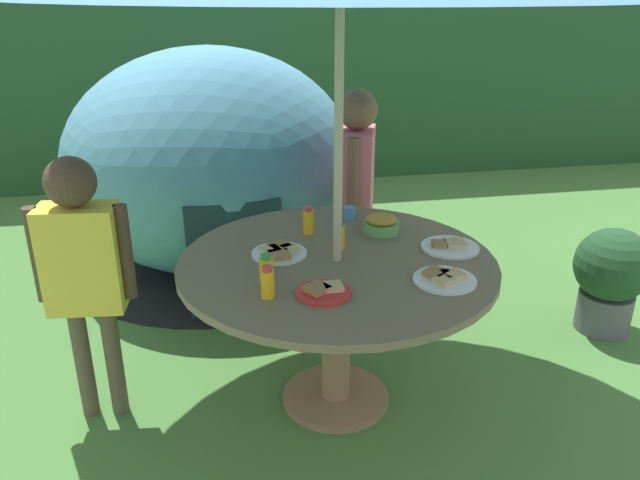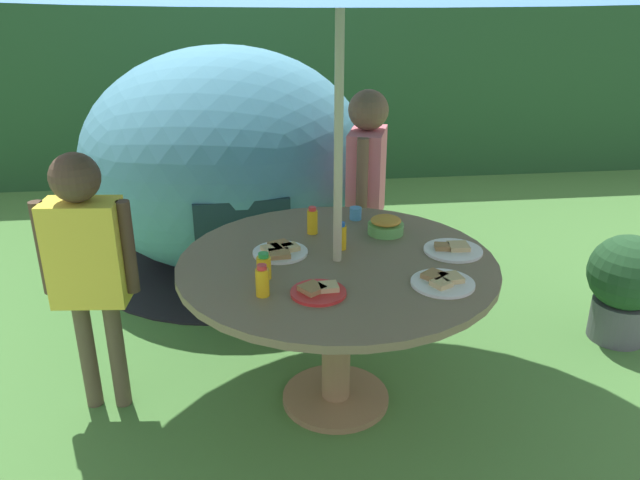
# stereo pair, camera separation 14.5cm
# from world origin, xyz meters

# --- Properties ---
(ground_plane) EXTENTS (10.00, 10.00, 0.02)m
(ground_plane) POSITION_xyz_m (0.00, 0.00, -0.01)
(ground_plane) COLOR #477A38
(hedge_backdrop) EXTENTS (9.00, 0.70, 1.80)m
(hedge_backdrop) POSITION_xyz_m (0.00, 3.74, 0.90)
(hedge_backdrop) COLOR #234C28
(hedge_backdrop) RESTS_ON ground_plane
(garden_table) EXTENTS (1.34, 1.34, 0.71)m
(garden_table) POSITION_xyz_m (0.00, 0.00, 0.58)
(garden_table) COLOR #93704C
(garden_table) RESTS_ON ground_plane
(wooden_chair) EXTENTS (0.60, 0.55, 0.89)m
(wooden_chair) POSITION_xyz_m (-0.25, 1.27, 0.51)
(wooden_chair) COLOR #93704C
(wooden_chair) RESTS_ON ground_plane
(dome_tent) EXTENTS (2.09, 2.09, 1.43)m
(dome_tent) POSITION_xyz_m (-0.49, 1.68, 0.71)
(dome_tent) COLOR teal
(dome_tent) RESTS_ON ground_plane
(potted_plant) EXTENTS (0.40, 0.40, 0.59)m
(potted_plant) POSITION_xyz_m (1.59, 0.36, 0.33)
(potted_plant) COLOR #595960
(potted_plant) RESTS_ON ground_plane
(child_in_pink_shirt) EXTENTS (0.28, 0.41, 1.27)m
(child_in_pink_shirt) POSITION_xyz_m (0.29, 0.90, 0.81)
(child_in_pink_shirt) COLOR brown
(child_in_pink_shirt) RESTS_ON ground_plane
(child_in_yellow_shirt) EXTENTS (0.40, 0.20, 1.18)m
(child_in_yellow_shirt) POSITION_xyz_m (-1.04, 0.10, 0.75)
(child_in_yellow_shirt) COLOR brown
(child_in_yellow_shirt) RESTS_ON ground_plane
(snack_bowl) EXTENTS (0.17, 0.17, 0.08)m
(snack_bowl) POSITION_xyz_m (0.27, 0.27, 0.75)
(snack_bowl) COLOR #66B259
(snack_bowl) RESTS_ON garden_table
(plate_far_left) EXTENTS (0.24, 0.24, 0.03)m
(plate_far_left) POSITION_xyz_m (-0.23, 0.10, 0.73)
(plate_far_left) COLOR white
(plate_far_left) RESTS_ON garden_table
(plate_center_back) EXTENTS (0.25, 0.25, 0.03)m
(plate_center_back) POSITION_xyz_m (0.51, 0.03, 0.72)
(plate_center_back) COLOR white
(plate_center_back) RESTS_ON garden_table
(plate_front_edge) EXTENTS (0.25, 0.25, 0.03)m
(plate_front_edge) POSITION_xyz_m (0.37, -0.27, 0.72)
(plate_front_edge) COLOR white
(plate_front_edge) RESTS_ON garden_table
(plate_back_edge) EXTENTS (0.21, 0.21, 0.03)m
(plate_back_edge) POSITION_xyz_m (-0.11, -0.29, 0.72)
(plate_back_edge) COLOR red
(plate_back_edge) RESTS_ON garden_table
(juice_bottle_near_left) EXTENTS (0.05, 0.05, 0.13)m
(juice_bottle_near_left) POSITION_xyz_m (-0.32, -0.28, 0.77)
(juice_bottle_near_left) COLOR yellow
(juice_bottle_near_left) RESTS_ON garden_table
(juice_bottle_near_right) EXTENTS (0.06, 0.06, 0.11)m
(juice_bottle_near_right) POSITION_xyz_m (-0.31, -0.13, 0.76)
(juice_bottle_near_right) COLOR yellow
(juice_bottle_near_right) RESTS_ON garden_table
(juice_bottle_far_right) EXTENTS (0.05, 0.05, 0.13)m
(juice_bottle_far_right) POSITION_xyz_m (-0.07, 0.31, 0.77)
(juice_bottle_far_right) COLOR yellow
(juice_bottle_far_right) RESTS_ON garden_table
(juice_bottle_center_front) EXTENTS (0.05, 0.05, 0.13)m
(juice_bottle_center_front) POSITION_xyz_m (0.03, 0.11, 0.77)
(juice_bottle_center_front) COLOR yellow
(juice_bottle_center_front) RESTS_ON garden_table
(cup_near) EXTENTS (0.06, 0.06, 0.06)m
(cup_near) POSITION_xyz_m (0.16, 0.47, 0.74)
(cup_near) COLOR #4C99D8
(cup_near) RESTS_ON garden_table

